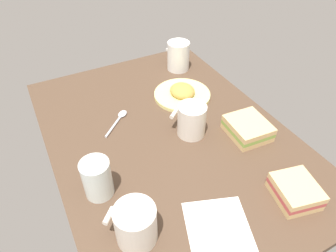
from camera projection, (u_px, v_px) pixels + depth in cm
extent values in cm
cube|color=#4C3828|center=(168.00, 136.00, 87.06)|extent=(90.00, 64.00, 2.00)
cylinder|color=#EAE58C|center=(182.00, 95.00, 100.00)|extent=(18.48, 18.48, 1.20)
ellipsoid|color=#B28C3F|center=(182.00, 91.00, 98.99)|extent=(8.80, 7.92, 3.76)
cylinder|color=silver|center=(136.00, 224.00, 59.66)|extent=(8.45, 8.45, 9.12)
cylinder|color=brown|center=(134.00, 213.00, 57.00)|extent=(7.43, 7.43, 0.40)
cylinder|color=silver|center=(109.00, 216.00, 60.63)|extent=(3.55, 3.52, 1.20)
cylinder|color=silver|center=(192.00, 120.00, 83.66)|extent=(7.90, 7.90, 9.42)
cylinder|color=tan|center=(192.00, 108.00, 80.90)|extent=(6.95, 6.95, 0.40)
cylinder|color=silver|center=(174.00, 114.00, 85.04)|extent=(3.12, 3.55, 1.20)
cylinder|color=white|center=(178.00, 56.00, 110.58)|extent=(8.00, 8.00, 10.46)
cylinder|color=black|center=(179.00, 44.00, 107.48)|extent=(7.04, 7.04, 0.40)
cylinder|color=white|center=(171.00, 49.00, 113.76)|extent=(1.41, 3.67, 1.20)
cube|color=#DBB77A|center=(247.00, 132.00, 85.84)|extent=(12.23, 11.16, 1.60)
cube|color=#8CB24C|center=(248.00, 128.00, 84.93)|extent=(12.23, 11.16, 1.20)
cube|color=#DBB77A|center=(249.00, 124.00, 84.01)|extent=(12.23, 11.16, 1.60)
cube|color=#DBB77A|center=(294.00, 195.00, 69.53)|extent=(11.74, 10.98, 1.60)
cube|color=#C14C4C|center=(295.00, 191.00, 68.61)|extent=(11.74, 10.98, 1.20)
cube|color=#DBB77A|center=(297.00, 187.00, 67.70)|extent=(11.74, 10.98, 1.60)
cylinder|color=silver|center=(97.00, 178.00, 67.98)|extent=(6.69, 6.69, 9.75)
cylinder|color=white|center=(98.00, 182.00, 68.86)|extent=(6.02, 6.02, 7.08)
ellipsoid|color=silver|center=(122.00, 114.00, 92.74)|extent=(4.22, 4.26, 0.80)
cylinder|color=silver|center=(113.00, 127.00, 88.18)|extent=(6.88, 7.17, 0.70)
cube|color=white|center=(217.00, 226.00, 64.26)|extent=(16.93, 16.93, 0.30)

